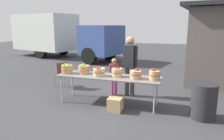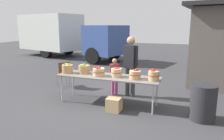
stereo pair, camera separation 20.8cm
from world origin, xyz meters
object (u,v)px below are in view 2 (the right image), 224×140
object	(u,v)px
box_truck	(62,34)
market_table	(108,77)
apple_basket_red_0	(99,72)
apple_basket_red_1	(116,72)
vendor_adult	(131,62)
produce_crate	(114,104)
apple_basket_green_1	(84,69)
apple_basket_green_0	(67,68)
trash_barrel	(203,102)
apple_basket_red_3	(154,75)
child_customer	(115,74)
apple_basket_red_2	(135,74)
folding_chair	(64,72)

from	to	relation	value
box_truck	market_table	bearing A→B (deg)	-34.60
apple_basket_red_0	apple_basket_red_1	xyz separation A→B (m)	(0.47, 0.07, 0.01)
vendor_adult	produce_crate	bearing A→B (deg)	101.87
market_table	apple_basket_red_0	xyz separation A→B (m)	(-0.23, -0.07, 0.15)
apple_basket_green_1	vendor_adult	distance (m)	1.33
apple_basket_green_0	trash_barrel	world-z (taller)	apple_basket_green_0
apple_basket_red_3	box_truck	size ratio (longest dim) A/B	0.04
apple_basket_green_1	apple_basket_red_0	world-z (taller)	apple_basket_green_1
vendor_adult	child_customer	size ratio (longest dim) A/B	1.58
apple_basket_red_2	folding_chair	size ratio (longest dim) A/B	0.34
trash_barrel	produce_crate	xyz separation A→B (m)	(-1.97, -0.23, -0.23)
box_truck	apple_basket_red_0	bearing A→B (deg)	-36.00
apple_basket_red_2	apple_basket_red_1	bearing A→B (deg)	174.50
apple_basket_red_2	vendor_adult	world-z (taller)	vendor_adult
market_table	apple_basket_green_1	xyz separation A→B (m)	(-0.73, 0.07, 0.16)
folding_chair	produce_crate	world-z (taller)	folding_chair
apple_basket_red_0	apple_basket_red_1	world-z (taller)	apple_basket_red_1
apple_basket_green_0	vendor_adult	bearing A→B (deg)	27.99
apple_basket_red_2	child_customer	distance (m)	1.13
market_table	apple_basket_green_0	size ratio (longest dim) A/B	8.57
apple_basket_green_0	apple_basket_red_2	size ratio (longest dim) A/B	1.06
market_table	produce_crate	distance (m)	0.76
apple_basket_red_1	vendor_adult	world-z (taller)	vendor_adult
apple_basket_red_1	box_truck	size ratio (longest dim) A/B	0.04
apple_basket_red_2	box_truck	world-z (taller)	box_truck
apple_basket_green_1	folding_chair	world-z (taller)	apple_basket_green_1
apple_basket_red_0	apple_basket_red_1	size ratio (longest dim) A/B	1.12
apple_basket_red_2	produce_crate	world-z (taller)	apple_basket_red_2
child_customer	trash_barrel	distance (m)	2.55
apple_basket_red_2	apple_basket_red_3	distance (m)	0.45
apple_basket_red_3	child_customer	xyz separation A→B (m)	(-1.26, 0.75, -0.23)
apple_basket_red_3	box_truck	xyz separation A→B (m)	(-7.16, 6.97, 0.61)
child_customer	folding_chair	bearing A→B (deg)	-34.76
market_table	apple_basket_green_0	xyz separation A→B (m)	(-1.19, -0.04, 0.16)
box_truck	child_customer	bearing A→B (deg)	-31.85
child_customer	apple_basket_green_1	bearing A→B (deg)	16.73
apple_basket_green_0	apple_basket_red_1	world-z (taller)	apple_basket_green_0
folding_chair	trash_barrel	xyz separation A→B (m)	(4.26, -1.12, -0.11)
vendor_adult	child_customer	distance (m)	0.59
apple_basket_green_1	apple_basket_red_0	size ratio (longest dim) A/B	1.00
apple_basket_green_1	apple_basket_red_3	bearing A→B (deg)	-3.04
apple_basket_red_2	produce_crate	distance (m)	0.89
apple_basket_red_1	apple_basket_red_2	xyz separation A→B (m)	(0.50, -0.05, -0.01)
apple_basket_red_1	apple_basket_red_2	bearing A→B (deg)	-5.50
apple_basket_red_1	child_customer	xyz separation A→B (m)	(-0.31, 0.72, -0.22)
apple_basket_green_0	apple_basket_green_1	bearing A→B (deg)	12.91
apple_basket_green_0	folding_chair	bearing A→B (deg)	128.66
apple_basket_red_0	child_customer	distance (m)	0.83
apple_basket_red_3	apple_basket_red_2	bearing A→B (deg)	-178.30
folding_chair	trash_barrel	size ratio (longest dim) A/B	1.09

